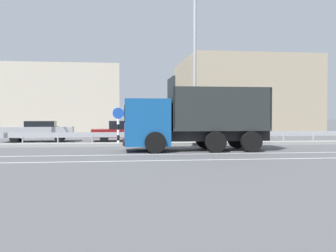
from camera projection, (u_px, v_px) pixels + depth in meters
name	position (u px, v px, depth m)	size (l,w,h in m)	color
ground_plane	(147.00, 149.00, 21.10)	(320.00, 320.00, 0.00)	#565659
lane_strip_0	(204.00, 154.00, 18.60)	(61.04, 0.16, 0.01)	silver
lane_strip_1	(217.00, 160.00, 16.14)	(61.04, 0.16, 0.01)	silver
median_island	(144.00, 144.00, 23.77)	(33.57, 1.10, 0.18)	gray
median_guardrail	(142.00, 135.00, 24.82)	(61.04, 0.09, 0.78)	#9EA0A5
dump_truck	(177.00, 124.00, 20.22)	(7.54, 2.72, 3.76)	#144C8C
median_road_sign	(118.00, 125.00, 23.54)	(0.73, 0.16, 2.33)	white
street_lamp_2	(195.00, 61.00, 23.82)	(0.71, 2.04, 9.28)	#ADADB2
parked_car_3	(39.00, 131.00, 27.41)	(4.78, 1.98, 1.44)	#A3A3A8
parked_car_4	(124.00, 131.00, 28.02)	(4.78, 2.09, 1.45)	maroon
parked_car_5	(216.00, 129.00, 29.10)	(5.02, 2.34, 1.58)	#B27A14
background_building_0	(22.00, 100.00, 40.78)	(20.01, 9.23, 6.85)	beige
background_building_1	(240.00, 97.00, 43.70)	(12.94, 13.56, 7.85)	tan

